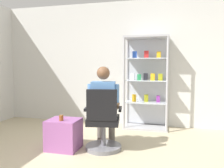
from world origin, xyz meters
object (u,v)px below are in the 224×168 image
object	(u,v)px
office_chair	(103,125)
storage_crate	(64,134)
display_cabinet_main	(146,82)
tea_glass	(61,118)
seated_shopkeeper	(104,103)

from	to	relation	value
office_chair	storage_crate	bearing A→B (deg)	-171.54
display_cabinet_main	storage_crate	size ratio (longest dim) A/B	3.95
office_chair	display_cabinet_main	bearing A→B (deg)	70.53
office_chair	tea_glass	xyz separation A→B (m)	(-0.61, -0.17, 0.12)
seated_shopkeeper	tea_glass	size ratio (longest dim) A/B	14.92
seated_shopkeeper	storage_crate	size ratio (longest dim) A/B	2.68
storage_crate	tea_glass	size ratio (longest dim) A/B	5.57
office_chair	tea_glass	size ratio (longest dim) A/B	11.11
display_cabinet_main	tea_glass	size ratio (longest dim) A/B	21.98
display_cabinet_main	seated_shopkeeper	size ratio (longest dim) A/B	1.47
display_cabinet_main	office_chair	distance (m)	1.65
display_cabinet_main	office_chair	world-z (taller)	display_cabinet_main
seated_shopkeeper	storage_crate	world-z (taller)	seated_shopkeeper
display_cabinet_main	office_chair	xyz separation A→B (m)	(-0.52, -1.46, -0.57)
display_cabinet_main	office_chair	bearing A→B (deg)	-109.47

